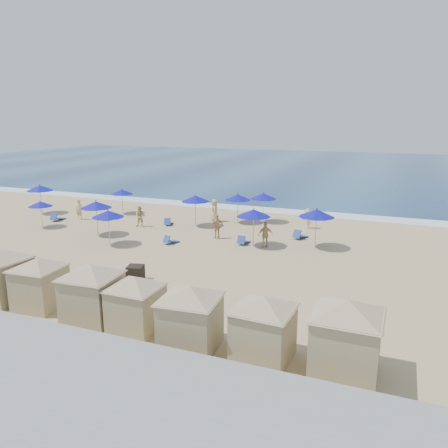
{
  "coord_description": "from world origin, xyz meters",
  "views": [
    {
      "loc": [
        14.29,
        -23.31,
        8.43
      ],
      "look_at": [
        3.66,
        3.0,
        1.57
      ],
      "focal_mm": 35.0,
      "sensor_mm": 36.0,
      "label": 1
    }
  ],
  "objects_px": {
    "umbrella_0": "(40,188)",
    "beachgoer_2": "(217,226)",
    "cabana_2": "(92,286)",
    "umbrella_5": "(108,214)",
    "umbrella_1": "(40,204)",
    "beachgoer_5": "(265,235)",
    "beachgoer_1": "(140,216)",
    "cabana_6": "(347,328)",
    "umbrella_3": "(96,205)",
    "cabana_1": "(39,276)",
    "umbrella_7": "(254,213)",
    "umbrella_8": "(263,196)",
    "beachgoer_0": "(79,210)",
    "umbrella_9": "(317,213)",
    "cabana_4": "(190,309)",
    "cabana_5": "(264,320)",
    "umbrella_6": "(238,197)",
    "umbrella_4": "(195,199)",
    "umbrella_2": "(122,192)",
    "beachgoer_4": "(215,210)",
    "beachgoer_3": "(308,219)",
    "cabana_3": "(136,297)",
    "trash_bin": "(136,273)",
    "cabana_0": "(3,268)"
  },
  "relations": [
    {
      "from": "umbrella_6",
      "to": "beachgoer_2",
      "type": "distance_m",
      "value": 5.3
    },
    {
      "from": "umbrella_6",
      "to": "beachgoer_5",
      "type": "relative_size",
      "value": 1.42
    },
    {
      "from": "cabana_6",
      "to": "beachgoer_5",
      "type": "relative_size",
      "value": 2.69
    },
    {
      "from": "cabana_2",
      "to": "cabana_3",
      "type": "bearing_deg",
      "value": -0.24
    },
    {
      "from": "umbrella_7",
      "to": "umbrella_8",
      "type": "height_order",
      "value": "umbrella_7"
    },
    {
      "from": "beachgoer_2",
      "to": "umbrella_8",
      "type": "bearing_deg",
      "value": -153.65
    },
    {
      "from": "umbrella_5",
      "to": "trash_bin",
      "type": "bearing_deg",
      "value": -43.39
    },
    {
      "from": "cabana_1",
      "to": "umbrella_4",
      "type": "xyz_separation_m",
      "value": [
        -0.21,
        16.78,
        0.75
      ]
    },
    {
      "from": "umbrella_9",
      "to": "beachgoer_2",
      "type": "height_order",
      "value": "umbrella_9"
    },
    {
      "from": "umbrella_9",
      "to": "beachgoer_5",
      "type": "bearing_deg",
      "value": -159.23
    },
    {
      "from": "umbrella_9",
      "to": "umbrella_6",
      "type": "bearing_deg",
      "value": 146.52
    },
    {
      "from": "umbrella_1",
      "to": "beachgoer_1",
      "type": "height_order",
      "value": "umbrella_1"
    },
    {
      "from": "umbrella_1",
      "to": "umbrella_5",
      "type": "bearing_deg",
      "value": -14.77
    },
    {
      "from": "cabana_6",
      "to": "beachgoer_4",
      "type": "bearing_deg",
      "value": 124.14
    },
    {
      "from": "umbrella_8",
      "to": "beachgoer_5",
      "type": "relative_size",
      "value": 1.46
    },
    {
      "from": "cabana_2",
      "to": "umbrella_5",
      "type": "bearing_deg",
      "value": 123.17
    },
    {
      "from": "umbrella_1",
      "to": "beachgoer_5",
      "type": "height_order",
      "value": "umbrella_1"
    },
    {
      "from": "cabana_6",
      "to": "umbrella_1",
      "type": "xyz_separation_m",
      "value": [
        -24.97,
        12.16,
        0.2
      ]
    },
    {
      "from": "beachgoer_3",
      "to": "beachgoer_2",
      "type": "bearing_deg",
      "value": -91.98
    },
    {
      "from": "beachgoer_2",
      "to": "beachgoer_3",
      "type": "bearing_deg",
      "value": 175.14
    },
    {
      "from": "cabana_5",
      "to": "trash_bin",
      "type": "bearing_deg",
      "value": 149.98
    },
    {
      "from": "cabana_5",
      "to": "umbrella_3",
      "type": "xyz_separation_m",
      "value": [
        -16.51,
        11.99,
        0.77
      ]
    },
    {
      "from": "cabana_1",
      "to": "umbrella_8",
      "type": "height_order",
      "value": "cabana_1"
    },
    {
      "from": "beachgoer_3",
      "to": "umbrella_3",
      "type": "bearing_deg",
      "value": -107.55
    },
    {
      "from": "cabana_6",
      "to": "beachgoer_1",
      "type": "xyz_separation_m",
      "value": [
        -17.77,
        15.25,
        -0.86
      ]
    },
    {
      "from": "umbrella_0",
      "to": "umbrella_8",
      "type": "distance_m",
      "value": 20.23
    },
    {
      "from": "cabana_0",
      "to": "umbrella_2",
      "type": "relative_size",
      "value": 1.92
    },
    {
      "from": "cabana_4",
      "to": "umbrella_5",
      "type": "height_order",
      "value": "cabana_4"
    },
    {
      "from": "cabana_5",
      "to": "umbrella_1",
      "type": "relative_size",
      "value": 1.94
    },
    {
      "from": "umbrella_4",
      "to": "beachgoer_2",
      "type": "relative_size",
      "value": 1.47
    },
    {
      "from": "umbrella_6",
      "to": "beachgoer_0",
      "type": "relative_size",
      "value": 1.43
    },
    {
      "from": "cabana_3",
      "to": "cabana_5",
      "type": "bearing_deg",
      "value": -1.96
    },
    {
      "from": "umbrella_8",
      "to": "beachgoer_0",
      "type": "bearing_deg",
      "value": -161.41
    },
    {
      "from": "cabana_6",
      "to": "beachgoer_5",
      "type": "height_order",
      "value": "cabana_6"
    },
    {
      "from": "umbrella_5",
      "to": "umbrella_9",
      "type": "bearing_deg",
      "value": 18.98
    },
    {
      "from": "cabana_2",
      "to": "cabana_3",
      "type": "xyz_separation_m",
      "value": [
        2.16,
        -0.01,
        -0.15
      ]
    },
    {
      "from": "umbrella_0",
      "to": "beachgoer_2",
      "type": "relative_size",
      "value": 1.53
    },
    {
      "from": "cabana_2",
      "to": "umbrella_4",
      "type": "height_order",
      "value": "cabana_2"
    },
    {
      "from": "cabana_1",
      "to": "umbrella_9",
      "type": "relative_size",
      "value": 1.52
    },
    {
      "from": "cabana_3",
      "to": "umbrella_2",
      "type": "bearing_deg",
      "value": 126.11
    },
    {
      "from": "umbrella_6",
      "to": "cabana_5",
      "type": "bearing_deg",
      "value": -67.28
    },
    {
      "from": "umbrella_3",
      "to": "beachgoer_2",
      "type": "distance_m",
      "value": 9.08
    },
    {
      "from": "umbrella_4",
      "to": "umbrella_7",
      "type": "height_order",
      "value": "umbrella_7"
    },
    {
      "from": "umbrella_6",
      "to": "umbrella_2",
      "type": "bearing_deg",
      "value": -177.36
    },
    {
      "from": "cabana_6",
      "to": "umbrella_1",
      "type": "relative_size",
      "value": 2.16
    },
    {
      "from": "cabana_1",
      "to": "umbrella_7",
      "type": "distance_m",
      "value": 14.35
    },
    {
      "from": "beachgoer_1",
      "to": "beachgoer_5",
      "type": "bearing_deg",
      "value": -25.31
    },
    {
      "from": "umbrella_1",
      "to": "beachgoer_5",
      "type": "relative_size",
      "value": 1.25
    },
    {
      "from": "beachgoer_0",
      "to": "umbrella_0",
      "type": "bearing_deg",
      "value": 170.5
    },
    {
      "from": "cabana_3",
      "to": "umbrella_0",
      "type": "xyz_separation_m",
      "value": [
        -20.66,
        16.15,
        0.88
      ]
    }
  ]
}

